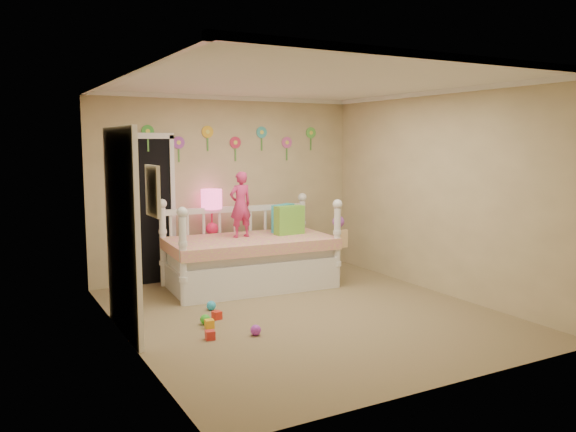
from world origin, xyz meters
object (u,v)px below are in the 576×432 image
daybed (250,243)px  table_lamp (212,205)px  nightstand (213,257)px  child (241,205)px

daybed → table_lamp: (-0.29, 0.63, 0.47)m
nightstand → daybed: bearing=-63.0°
daybed → table_lamp: size_ratio=3.43×
child → nightstand: (-0.20, 0.55, -0.79)m
child → table_lamp: bearing=-76.9°
child → table_lamp: size_ratio=1.36×
daybed → table_lamp: table_lamp is taller
daybed → child: bearing=139.4°
table_lamp → daybed: bearing=-65.4°
daybed → child: child is taller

